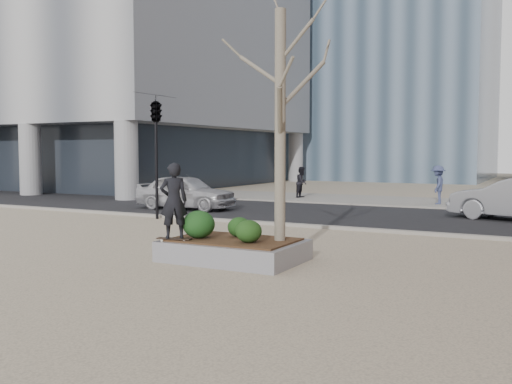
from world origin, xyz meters
The scene contains 15 objects.
ground centered at (0.00, 0.00, 0.00)m, with size 120.00×120.00×0.00m, color tan.
street centered at (0.00, 10.00, 0.01)m, with size 60.00×8.00×0.02m, color black.
far_sidewalk centered at (0.00, 17.00, 0.01)m, with size 60.00×6.00×0.02m, color gray.
planter centered at (1.00, 0.00, 0.23)m, with size 3.00×2.00×0.45m, color gray.
planter_mulch centered at (1.00, 0.00, 0.47)m, with size 2.70×1.70×0.04m, color #382314.
sycamore_tree centered at (2.00, 0.30, 3.79)m, with size 2.80×2.80×6.60m, color gray, non-canonical shape.
shrub_left centered at (0.25, -0.28, 0.80)m, with size 0.73×0.73×0.62m, color #133B17.
shrub_middle centered at (0.97, 0.30, 0.72)m, with size 0.53×0.53×0.45m, color #163812.
shrub_right centered at (1.55, -0.31, 0.73)m, with size 0.57×0.57×0.49m, color #193C13.
skateboard centered at (-0.10, -0.73, 0.49)m, with size 0.78×0.20×0.07m, color black, non-canonical shape.
skateboarder centered at (-0.10, -0.73, 1.36)m, with size 0.61×0.40×1.67m, color black.
police_car centered at (-6.52, 8.84, 0.76)m, with size 1.74×4.32×1.47m, color silver.
pedestrian_a centered at (-4.64, 16.84, 0.84)m, with size 0.79×0.62×1.63m, color black.
pedestrian_b centered at (2.45, 16.22, 0.92)m, with size 1.16×0.67×1.79m, color #3A4369.
traffic_light_near centered at (-5.50, 5.60, 2.25)m, with size 0.60×2.48×4.50m, color black, non-canonical shape.
Camera 1 is at (7.38, -10.91, 2.42)m, focal length 40.00 mm.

